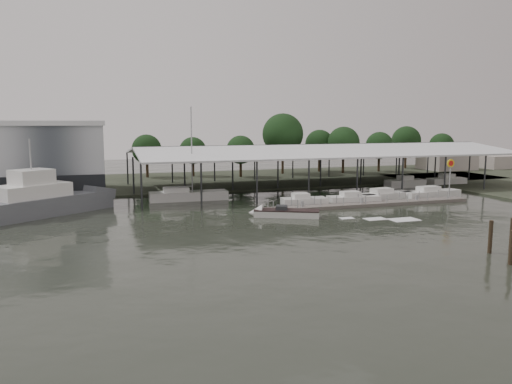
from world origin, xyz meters
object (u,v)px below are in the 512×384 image
object	(u,v)px
shell_fuel_sign	(450,171)
white_sailboat	(187,196)
speedboat_underway	(281,213)
grey_trawler	(42,201)

from	to	relation	value
shell_fuel_sign	white_sailboat	xyz separation A→B (m)	(-32.61, 11.47, -3.28)
white_sailboat	speedboat_underway	xyz separation A→B (m)	(7.63, -14.71, -0.25)
shell_fuel_sign	speedboat_underway	distance (m)	25.43
white_sailboat	grey_trawler	bearing A→B (deg)	-160.84
shell_fuel_sign	grey_trawler	xyz separation A→B (m)	(-49.93, 6.21, -2.35)
grey_trawler	white_sailboat	bearing A→B (deg)	-19.38
white_sailboat	speedboat_underway	distance (m)	16.57
white_sailboat	speedboat_underway	size ratio (longest dim) A/B	0.72
grey_trawler	speedboat_underway	size ratio (longest dim) A/B	0.92
shell_fuel_sign	white_sailboat	size ratio (longest dim) A/B	0.44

